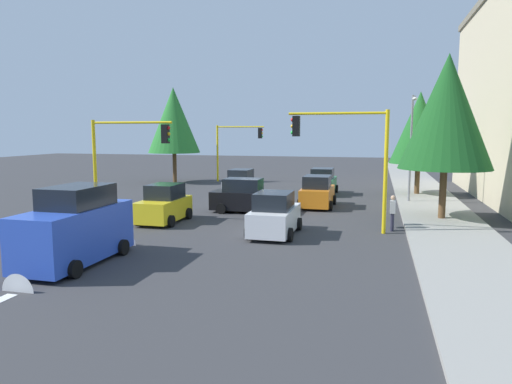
{
  "coord_description": "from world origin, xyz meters",
  "views": [
    {
      "loc": [
        28.16,
        7.1,
        4.68
      ],
      "look_at": [
        1.94,
        0.35,
        1.2
      ],
      "focal_mm": 33.04,
      "sensor_mm": 36.0,
      "label": 1
    }
  ],
  "objects_px": {
    "traffic_signal_near_left": "(346,146)",
    "car_silver": "(240,184)",
    "car_green": "(323,182)",
    "car_orange": "(317,193)",
    "pedestrian_crossing": "(393,212)",
    "traffic_signal_far_right": "(236,142)",
    "car_black": "(246,197)",
    "traffic_signal_near_right": "(126,149)",
    "delivery_van_blue": "(75,228)",
    "car_yellow": "(164,205)",
    "street_lamp_curbside": "(412,137)",
    "tree_opposite_side": "(174,120)",
    "car_white": "(274,215)",
    "tree_roadside_mid": "(419,128)",
    "tree_roadside_near": "(447,112)"
  },
  "relations": [
    {
      "from": "car_green",
      "to": "pedestrian_crossing",
      "type": "height_order",
      "value": "car_green"
    },
    {
      "from": "traffic_signal_near_left",
      "to": "car_orange",
      "type": "distance_m",
      "value": 7.92
    },
    {
      "from": "car_yellow",
      "to": "car_orange",
      "type": "distance_m",
      "value": 9.92
    },
    {
      "from": "street_lamp_curbside",
      "to": "tree_opposite_side",
      "type": "xyz_separation_m",
      "value": [
        -8.39,
        -20.2,
        1.35
      ]
    },
    {
      "from": "tree_roadside_mid",
      "to": "car_yellow",
      "type": "distance_m",
      "value": 19.88
    },
    {
      "from": "tree_roadside_mid",
      "to": "car_white",
      "type": "bearing_deg",
      "value": -25.29
    },
    {
      "from": "car_green",
      "to": "pedestrian_crossing",
      "type": "xyz_separation_m",
      "value": [
        12.33,
        4.69,
        0.01
      ]
    },
    {
      "from": "traffic_signal_near_left",
      "to": "car_black",
      "type": "relative_size",
      "value": 1.39
    },
    {
      "from": "traffic_signal_far_right",
      "to": "car_silver",
      "type": "bearing_deg",
      "value": 18.34
    },
    {
      "from": "car_yellow",
      "to": "car_silver",
      "type": "xyz_separation_m",
      "value": [
        -10.25,
        1.14,
        -0.0
      ]
    },
    {
      "from": "tree_roadside_mid",
      "to": "car_yellow",
      "type": "xyz_separation_m",
      "value": [
        13.97,
        -13.54,
        -4.06
      ]
    },
    {
      "from": "street_lamp_curbside",
      "to": "car_orange",
      "type": "distance_m",
      "value": 7.12
    },
    {
      "from": "car_silver",
      "to": "traffic_signal_near_right",
      "type": "bearing_deg",
      "value": -17.44
    },
    {
      "from": "car_yellow",
      "to": "car_green",
      "type": "bearing_deg",
      "value": 152.56
    },
    {
      "from": "tree_opposite_side",
      "to": "tree_roadside_mid",
      "type": "distance_m",
      "value": 21.39
    },
    {
      "from": "traffic_signal_far_right",
      "to": "car_green",
      "type": "distance_m",
      "value": 11.61
    },
    {
      "from": "traffic_signal_far_right",
      "to": "car_silver",
      "type": "height_order",
      "value": "traffic_signal_far_right"
    },
    {
      "from": "traffic_signal_near_left",
      "to": "street_lamp_curbside",
      "type": "height_order",
      "value": "street_lamp_curbside"
    },
    {
      "from": "traffic_signal_near_left",
      "to": "delivery_van_blue",
      "type": "height_order",
      "value": "traffic_signal_near_left"
    },
    {
      "from": "car_silver",
      "to": "car_orange",
      "type": "distance_m",
      "value": 6.83
    },
    {
      "from": "car_orange",
      "to": "car_yellow",
      "type": "bearing_deg",
      "value": -45.71
    },
    {
      "from": "car_silver",
      "to": "tree_roadside_near",
      "type": "bearing_deg",
      "value": 64.07
    },
    {
      "from": "delivery_van_blue",
      "to": "car_orange",
      "type": "xyz_separation_m",
      "value": [
        -14.86,
        6.74,
        -0.38
      ]
    },
    {
      "from": "tree_opposite_side",
      "to": "street_lamp_curbside",
      "type": "bearing_deg",
      "value": 67.45
    },
    {
      "from": "traffic_signal_near_right",
      "to": "street_lamp_curbside",
      "type": "relative_size",
      "value": 0.76
    },
    {
      "from": "car_white",
      "to": "car_green",
      "type": "height_order",
      "value": "same"
    },
    {
      "from": "traffic_signal_near_left",
      "to": "pedestrian_crossing",
      "type": "height_order",
      "value": "traffic_signal_near_left"
    },
    {
      "from": "traffic_signal_far_right",
      "to": "car_black",
      "type": "relative_size",
      "value": 1.29
    },
    {
      "from": "traffic_signal_far_right",
      "to": "car_orange",
      "type": "xyz_separation_m",
      "value": [
        13.04,
        9.19,
        -2.85
      ]
    },
    {
      "from": "street_lamp_curbside",
      "to": "car_white",
      "type": "distance_m",
      "value": 13.37
    },
    {
      "from": "traffic_signal_near_left",
      "to": "street_lamp_curbside",
      "type": "xyz_separation_m",
      "value": [
        -9.61,
        3.5,
        0.34
      ]
    },
    {
      "from": "traffic_signal_near_left",
      "to": "car_silver",
      "type": "distance_m",
      "value": 13.45
    },
    {
      "from": "traffic_signal_near_left",
      "to": "car_orange",
      "type": "relative_size",
      "value": 1.44
    },
    {
      "from": "car_green",
      "to": "car_black",
      "type": "xyz_separation_m",
      "value": [
        9.03,
        -3.46,
        0.0
      ]
    },
    {
      "from": "traffic_signal_far_right",
      "to": "car_black",
      "type": "distance_m",
      "value": 17.12
    },
    {
      "from": "traffic_signal_near_left",
      "to": "street_lamp_curbside",
      "type": "distance_m",
      "value": 10.24
    },
    {
      "from": "traffic_signal_near_right",
      "to": "street_lamp_curbside",
      "type": "bearing_deg",
      "value": 122.93
    },
    {
      "from": "car_green",
      "to": "car_orange",
      "type": "bearing_deg",
      "value": 3.32
    },
    {
      "from": "car_white",
      "to": "traffic_signal_far_right",
      "type": "bearing_deg",
      "value": -158.94
    },
    {
      "from": "street_lamp_curbside",
      "to": "car_white",
      "type": "bearing_deg",
      "value": -30.41
    },
    {
      "from": "traffic_signal_near_right",
      "to": "car_green",
      "type": "xyz_separation_m",
      "value": [
        -13.03,
        8.84,
        -2.87
      ]
    },
    {
      "from": "car_green",
      "to": "car_yellow",
      "type": "bearing_deg",
      "value": -27.44
    },
    {
      "from": "delivery_van_blue",
      "to": "car_yellow",
      "type": "bearing_deg",
      "value": -177.39
    },
    {
      "from": "street_lamp_curbside",
      "to": "delivery_van_blue",
      "type": "bearing_deg",
      "value": -35.26
    },
    {
      "from": "tree_opposite_side",
      "to": "car_white",
      "type": "bearing_deg",
      "value": 34.97
    },
    {
      "from": "traffic_signal_near_left",
      "to": "delivery_van_blue",
      "type": "relative_size",
      "value": 1.18
    },
    {
      "from": "pedestrian_crossing",
      "to": "car_orange",
      "type": "bearing_deg",
      "value": -145.29
    },
    {
      "from": "traffic_signal_far_right",
      "to": "pedestrian_crossing",
      "type": "height_order",
      "value": "traffic_signal_far_right"
    },
    {
      "from": "delivery_van_blue",
      "to": "tree_opposite_side",
      "type": "bearing_deg",
      "value": -163.21
    },
    {
      "from": "traffic_signal_far_right",
      "to": "car_white",
      "type": "height_order",
      "value": "traffic_signal_far_right"
    }
  ]
}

